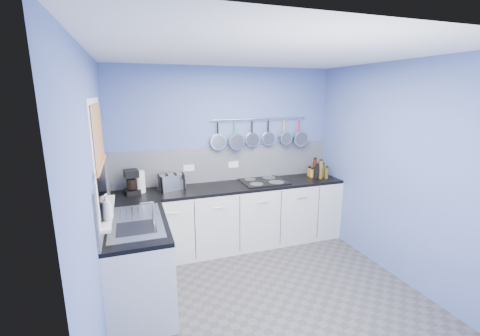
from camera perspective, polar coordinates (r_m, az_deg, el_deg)
floor at (r=3.79m, az=4.77°, el=-21.44°), size 3.20×3.00×0.02m
ceiling at (r=3.14m, az=5.69°, el=19.90°), size 3.20×3.00×0.02m
wall_back at (r=4.62m, az=-2.50°, el=2.08°), size 3.20×0.02×2.50m
wall_front at (r=2.06m, az=23.21°, el=-13.58°), size 3.20×0.02×2.50m
wall_left at (r=2.99m, az=-24.36°, el=-5.34°), size 0.02×3.00×2.50m
wall_right at (r=4.16m, az=25.88°, el=-0.52°), size 0.02×3.00×2.50m
backsplash_back at (r=4.62m, az=-2.41°, el=0.81°), size 3.20×0.02×0.50m
backsplash_left at (r=3.59m, az=-23.08°, el=-3.91°), size 0.02×1.80×0.50m
cabinet_run_back at (r=4.57m, az=-1.27°, el=-8.78°), size 3.20×0.60×0.86m
worktop_back at (r=4.42m, az=-1.30°, el=-3.36°), size 3.20×0.60×0.04m
cabinet_run_left at (r=3.57m, az=-17.52°, el=-16.06°), size 0.60×1.20×0.86m
worktop_left at (r=3.38m, az=-18.05°, el=-9.37°), size 0.60×1.20×0.04m
window_frame at (r=3.20m, az=-23.81°, el=1.45°), size 0.01×1.00×1.10m
window_glass at (r=3.20m, az=-23.72°, el=1.46°), size 0.01×0.90×1.00m
bamboo_blind at (r=3.17m, az=-23.95°, el=5.45°), size 0.01×0.90×0.55m
window_sill at (r=3.34m, az=-22.56°, el=-7.20°), size 0.10×0.98×0.03m
sink_unit at (r=3.37m, az=-18.08°, el=-8.99°), size 0.50×0.95×0.01m
mixer_tap at (r=3.16m, az=-15.23°, el=-7.84°), size 0.12×0.08×0.26m
socket_left at (r=4.49m, az=-9.10°, el=0.02°), size 0.15×0.01×0.09m
socket_right at (r=4.64m, az=-1.18°, el=0.62°), size 0.15×0.01×0.09m
pot_rail at (r=4.66m, az=3.61°, el=8.73°), size 1.45×0.02×0.02m
soap_bottle_a at (r=3.04m, az=-22.65°, el=-6.46°), size 0.11×0.11×0.24m
soap_bottle_b at (r=3.16m, az=-22.49°, el=-6.35°), size 0.09×0.09×0.17m
paper_towel at (r=4.27m, az=-17.38°, el=-2.34°), size 0.13×0.13×0.28m
coffee_maker at (r=4.24m, az=-18.72°, el=-2.36°), size 0.21×0.22×0.31m
toaster at (r=4.30m, az=-12.15°, el=-2.47°), size 0.35×0.27×0.20m
canister at (r=4.32m, az=-10.20°, el=-2.78°), size 0.12×0.12×0.14m
hob at (r=4.62m, az=4.13°, el=-2.33°), size 0.63×0.56×0.01m
pan_0 at (r=4.47m, az=-3.95°, el=5.89°), size 0.22×0.06×0.41m
pan_1 at (r=4.54m, az=-0.84°, el=6.01°), size 0.22×0.11×0.41m
pan_2 at (r=4.63m, az=2.16°, el=6.25°), size 0.21×0.06×0.40m
pan_3 at (r=4.72m, az=5.06°, el=6.41°), size 0.20×0.06×0.39m
pan_4 at (r=4.83m, az=7.83°, el=6.54°), size 0.19×0.12×0.38m
pan_5 at (r=4.95m, az=10.46°, el=6.37°), size 0.23×0.11×0.42m
condiment_0 at (r=5.11m, az=14.11°, el=-0.35°), size 0.05×0.05×0.16m
condiment_1 at (r=5.07m, az=13.18°, el=0.17°), size 0.06×0.06×0.26m
condiment_2 at (r=5.03m, az=12.26°, el=-0.65°), size 0.07×0.07×0.13m
condiment_3 at (r=5.01m, az=14.48°, el=-0.39°), size 0.07×0.07×0.20m
condiment_4 at (r=5.00m, az=13.77°, el=-0.46°), size 0.07×0.07×0.19m
condiment_5 at (r=4.96m, az=12.68°, el=-0.89°), size 0.06×0.06×0.12m
condiment_6 at (r=4.94m, az=15.19°, el=-0.86°), size 0.05×0.05×0.16m
condiment_7 at (r=4.89m, az=14.23°, el=-0.28°), size 0.06×0.06×0.27m
condiment_8 at (r=4.86m, az=13.43°, el=-0.88°), size 0.07×0.07×0.18m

